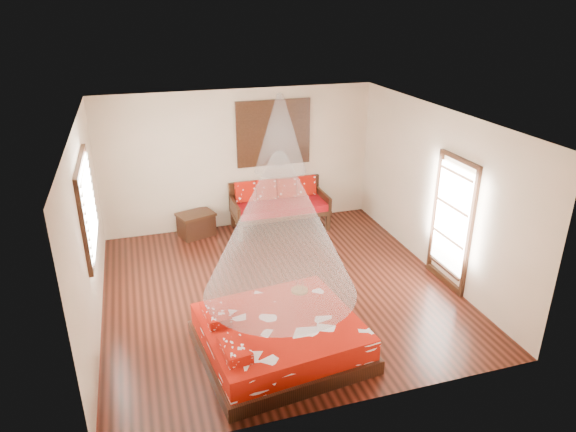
% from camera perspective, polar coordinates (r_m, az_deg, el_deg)
% --- Properties ---
extents(room, '(5.54, 5.54, 2.84)m').
position_cam_1_polar(room, '(7.86, -1.16, 0.75)').
color(room, black).
rests_on(room, ground).
extents(bed, '(2.25, 2.08, 0.64)m').
position_cam_1_polar(bed, '(6.96, -0.98, -13.31)').
color(bed, black).
rests_on(bed, floor).
extents(daybed, '(1.94, 0.86, 0.98)m').
position_cam_1_polar(daybed, '(10.50, -1.05, 1.47)').
color(daybed, black).
rests_on(daybed, floor).
extents(storage_chest, '(0.81, 0.69, 0.48)m').
position_cam_1_polar(storage_chest, '(10.36, -10.16, -0.90)').
color(storage_chest, black).
rests_on(storage_chest, floor).
extents(shutter_panel, '(1.52, 0.06, 1.32)m').
position_cam_1_polar(shutter_panel, '(10.38, -1.61, 9.20)').
color(shutter_panel, black).
rests_on(shutter_panel, wall_back).
extents(window_left, '(0.10, 1.74, 1.34)m').
position_cam_1_polar(window_left, '(7.71, -21.35, 1.07)').
color(window_left, black).
rests_on(window_left, wall_left).
extents(glazed_door, '(0.08, 1.02, 2.16)m').
position_cam_1_polar(glazed_door, '(8.60, 17.69, -0.76)').
color(glazed_door, black).
rests_on(glazed_door, floor).
extents(wine_tray, '(0.24, 0.24, 0.20)m').
position_cam_1_polar(wine_tray, '(7.42, 1.30, -8.03)').
color(wine_tray, brown).
rests_on(wine_tray, bed).
extents(mosquito_net_main, '(1.94, 1.94, 1.80)m').
position_cam_1_polar(mosquito_net_main, '(6.16, -0.93, -1.20)').
color(mosquito_net_main, white).
rests_on(mosquito_net_main, ceiling).
extents(mosquito_net_daybed, '(1.02, 1.02, 1.50)m').
position_cam_1_polar(mosquito_net_daybed, '(9.92, -0.88, 9.15)').
color(mosquito_net_daybed, white).
rests_on(mosquito_net_daybed, ceiling).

